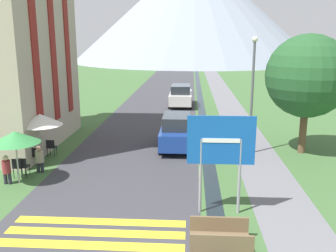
{
  "coord_description": "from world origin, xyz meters",
  "views": [
    {
      "loc": [
        0.33,
        -7.28,
        5.73
      ],
      "look_at": [
        -0.75,
        10.0,
        1.61
      ],
      "focal_mm": 40.0,
      "sensor_mm": 36.0,
      "label": 1
    }
  ],
  "objects_px": {
    "cafe_chair_middle": "(36,154)",
    "tree_by_path": "(308,76)",
    "cafe_chair_near_left": "(23,165)",
    "person_seated_near": "(7,168)",
    "cafe_chair_near_right": "(18,166)",
    "footbridge": "(220,239)",
    "person_seated_far": "(39,158)",
    "streetlamp": "(252,87)",
    "parked_car_far": "(181,95)",
    "cafe_chair_far_left": "(51,146)",
    "parked_car_near": "(177,131)",
    "road_sign": "(221,148)",
    "hotel_building": "(2,27)",
    "cafe_umbrella_front_green": "(15,137)",
    "cafe_umbrella_middle_white": "(40,120)"
  },
  "relations": [
    {
      "from": "person_seated_far",
      "to": "cafe_chair_middle",
      "type": "bearing_deg",
      "value": 119.81
    },
    {
      "from": "cafe_chair_middle",
      "to": "cafe_chair_near_right",
      "type": "bearing_deg",
      "value": -87.53
    },
    {
      "from": "cafe_chair_near_right",
      "to": "person_seated_near",
      "type": "bearing_deg",
      "value": -94.68
    },
    {
      "from": "hotel_building",
      "to": "tree_by_path",
      "type": "relative_size",
      "value": 1.95
    },
    {
      "from": "cafe_umbrella_middle_white",
      "to": "person_seated_far",
      "type": "bearing_deg",
      "value": -73.71
    },
    {
      "from": "road_sign",
      "to": "streetlamp",
      "type": "height_order",
      "value": "streetlamp"
    },
    {
      "from": "person_seated_far",
      "to": "streetlamp",
      "type": "distance_m",
      "value": 10.41
    },
    {
      "from": "cafe_umbrella_front_green",
      "to": "streetlamp",
      "type": "bearing_deg",
      "value": 24.8
    },
    {
      "from": "parked_car_far",
      "to": "tree_by_path",
      "type": "distance_m",
      "value": 14.71
    },
    {
      "from": "parked_car_near",
      "to": "person_seated_far",
      "type": "xyz_separation_m",
      "value": [
        -5.77,
        -4.11,
        -0.25
      ]
    },
    {
      "from": "parked_car_near",
      "to": "parked_car_far",
      "type": "xyz_separation_m",
      "value": [
        -0.14,
        12.4,
        0.0
      ]
    },
    {
      "from": "cafe_chair_near_right",
      "to": "road_sign",
      "type": "bearing_deg",
      "value": -12.45
    },
    {
      "from": "footbridge",
      "to": "parked_car_far",
      "type": "height_order",
      "value": "parked_car_far"
    },
    {
      "from": "hotel_building",
      "to": "person_seated_far",
      "type": "bearing_deg",
      "value": -53.04
    },
    {
      "from": "person_seated_near",
      "to": "streetlamp",
      "type": "height_order",
      "value": "streetlamp"
    },
    {
      "from": "footbridge",
      "to": "cafe_umbrella_front_green",
      "type": "xyz_separation_m",
      "value": [
        -7.75,
        4.27,
        1.68
      ]
    },
    {
      "from": "cafe_chair_near_right",
      "to": "cafe_umbrella_front_green",
      "type": "distance_m",
      "value": 1.52
    },
    {
      "from": "road_sign",
      "to": "cafe_chair_near_left",
      "type": "xyz_separation_m",
      "value": [
        -7.97,
        2.77,
        -1.72
      ]
    },
    {
      "from": "parked_car_near",
      "to": "cafe_chair_far_left",
      "type": "height_order",
      "value": "parked_car_near"
    },
    {
      "from": "hotel_building",
      "to": "cafe_umbrella_front_green",
      "type": "relative_size",
      "value": 5.39
    },
    {
      "from": "streetlamp",
      "to": "tree_by_path",
      "type": "bearing_deg",
      "value": 6.81
    },
    {
      "from": "person_seated_near",
      "to": "cafe_chair_far_left",
      "type": "bearing_deg",
      "value": 82.95
    },
    {
      "from": "cafe_chair_near_left",
      "to": "cafe_umbrella_front_green",
      "type": "relative_size",
      "value": 0.4
    },
    {
      "from": "parked_car_far",
      "to": "cafe_chair_near_left",
      "type": "distance_m",
      "value": 18.16
    },
    {
      "from": "parked_car_near",
      "to": "person_seated_near",
      "type": "distance_m",
      "value": 8.54
    },
    {
      "from": "parked_car_far",
      "to": "cafe_chair_near_right",
      "type": "distance_m",
      "value": 18.29
    },
    {
      "from": "road_sign",
      "to": "cafe_umbrella_front_green",
      "type": "relative_size",
      "value": 1.54
    },
    {
      "from": "road_sign",
      "to": "footbridge",
      "type": "distance_m",
      "value": 2.93
    },
    {
      "from": "hotel_building",
      "to": "footbridge",
      "type": "xyz_separation_m",
      "value": [
        10.59,
        -9.78,
        -6.0
      ]
    },
    {
      "from": "parked_car_far",
      "to": "person_seated_near",
      "type": "height_order",
      "value": "parked_car_far"
    },
    {
      "from": "person_seated_far",
      "to": "cafe_chair_far_left",
      "type": "bearing_deg",
      "value": 98.4
    },
    {
      "from": "cafe_chair_far_left",
      "to": "person_seated_near",
      "type": "height_order",
      "value": "person_seated_near"
    },
    {
      "from": "parked_car_far",
      "to": "person_seated_far",
      "type": "distance_m",
      "value": 17.44
    },
    {
      "from": "footbridge",
      "to": "cafe_umbrella_front_green",
      "type": "bearing_deg",
      "value": 151.15
    },
    {
      "from": "cafe_chair_near_right",
      "to": "cafe_umbrella_front_green",
      "type": "xyz_separation_m",
      "value": [
        0.27,
        -0.55,
        1.39
      ]
    },
    {
      "from": "footbridge",
      "to": "cafe_chair_middle",
      "type": "relative_size",
      "value": 2.0
    },
    {
      "from": "cafe_chair_middle",
      "to": "person_seated_near",
      "type": "distance_m",
      "value": 2.3
    },
    {
      "from": "cafe_chair_middle",
      "to": "tree_by_path",
      "type": "distance_m",
      "value": 13.4
    },
    {
      "from": "footbridge",
      "to": "person_seated_far",
      "type": "relative_size",
      "value": 1.43
    },
    {
      "from": "cafe_chair_near_left",
      "to": "person_seated_near",
      "type": "xyz_separation_m",
      "value": [
        -0.29,
        -0.78,
        0.15
      ]
    },
    {
      "from": "cafe_chair_near_right",
      "to": "person_seated_far",
      "type": "height_order",
      "value": "person_seated_far"
    },
    {
      "from": "parked_car_near",
      "to": "parked_car_far",
      "type": "bearing_deg",
      "value": 90.65
    },
    {
      "from": "cafe_chair_far_left",
      "to": "tree_by_path",
      "type": "bearing_deg",
      "value": -6.91
    },
    {
      "from": "footbridge",
      "to": "cafe_umbrella_middle_white",
      "type": "distance_m",
      "value": 10.51
    },
    {
      "from": "cafe_chair_near_left",
      "to": "person_seated_near",
      "type": "distance_m",
      "value": 0.85
    },
    {
      "from": "parked_car_near",
      "to": "cafe_chair_far_left",
      "type": "distance_m",
      "value": 6.39
    },
    {
      "from": "footbridge",
      "to": "parked_car_far",
      "type": "distance_m",
      "value": 22.07
    },
    {
      "from": "footbridge",
      "to": "road_sign",
      "type": "bearing_deg",
      "value": 86.96
    },
    {
      "from": "tree_by_path",
      "to": "parked_car_far",
      "type": "bearing_deg",
      "value": 116.94
    },
    {
      "from": "hotel_building",
      "to": "cafe_chair_near_right",
      "type": "distance_m",
      "value": 7.99
    }
  ]
}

